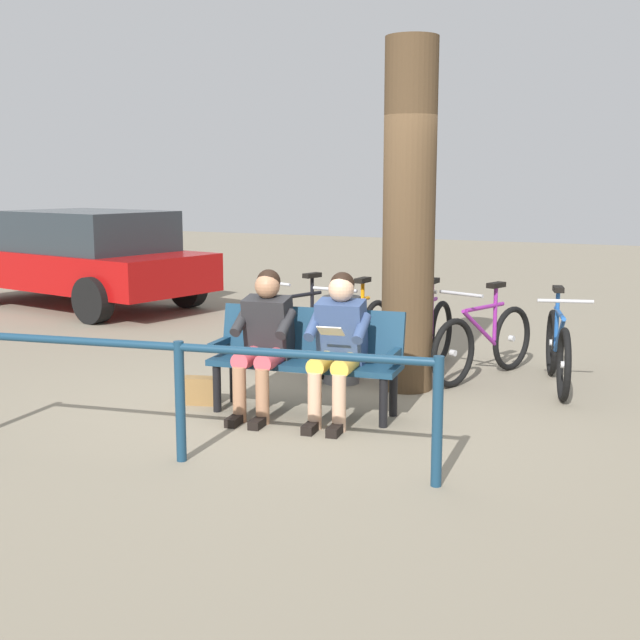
{
  "coord_description": "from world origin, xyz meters",
  "views": [
    {
      "loc": [
        -3.24,
        6.15,
        1.94
      ],
      "look_at": [
        -0.18,
        -0.16,
        0.75
      ],
      "focal_mm": 46.77,
      "sensor_mm": 36.0,
      "label": 1
    }
  ],
  "objects_px": {
    "bicycle_silver": "(301,327)",
    "parked_car": "(84,257)",
    "litter_bin": "(341,340)",
    "bicycle_red": "(425,337)",
    "bench": "(307,352)",
    "bicycle_black": "(484,342)",
    "bicycle_blue": "(354,335)",
    "tree_trunk": "(409,218)",
    "bicycle_green": "(558,350)",
    "person_companion": "(264,335)",
    "handbag": "(200,391)",
    "person_reading": "(338,340)"
  },
  "relations": [
    {
      "from": "litter_bin",
      "to": "bicycle_silver",
      "type": "xyz_separation_m",
      "value": [
        0.81,
        -0.72,
        -0.06
      ]
    },
    {
      "from": "bench",
      "to": "parked_car",
      "type": "xyz_separation_m",
      "value": [
        5.68,
        -3.73,
        0.27
      ]
    },
    {
      "from": "bicycle_black",
      "to": "bicycle_blue",
      "type": "xyz_separation_m",
      "value": [
        1.3,
        0.21,
        0.0
      ]
    },
    {
      "from": "person_reading",
      "to": "bicycle_black",
      "type": "xyz_separation_m",
      "value": [
        -0.69,
        -1.93,
        -0.31
      ]
    },
    {
      "from": "person_companion",
      "to": "handbag",
      "type": "bearing_deg",
      "value": -7.41
    },
    {
      "from": "bench",
      "to": "tree_trunk",
      "type": "relative_size",
      "value": 0.52
    },
    {
      "from": "handbag",
      "to": "bicycle_red",
      "type": "distance_m",
      "value": 2.47
    },
    {
      "from": "tree_trunk",
      "to": "bicycle_black",
      "type": "bearing_deg",
      "value": -127.19
    },
    {
      "from": "person_reading",
      "to": "bicycle_silver",
      "type": "distance_m",
      "value": 2.32
    },
    {
      "from": "bench",
      "to": "bicycle_black",
      "type": "relative_size",
      "value": 1.02
    },
    {
      "from": "bicycle_red",
      "to": "bicycle_green",
      "type": "bearing_deg",
      "value": 86.46
    },
    {
      "from": "litter_bin",
      "to": "bicycle_silver",
      "type": "height_order",
      "value": "bicycle_silver"
    },
    {
      "from": "bicycle_silver",
      "to": "bench",
      "type": "bearing_deg",
      "value": 45.16
    },
    {
      "from": "bench",
      "to": "bicycle_blue",
      "type": "bearing_deg",
      "value": -88.14
    },
    {
      "from": "handbag",
      "to": "tree_trunk",
      "type": "xyz_separation_m",
      "value": [
        -1.43,
        -1.3,
        1.47
      ]
    },
    {
      "from": "tree_trunk",
      "to": "bicycle_red",
      "type": "xyz_separation_m",
      "value": [
        0.07,
        -0.75,
        -1.23
      ]
    },
    {
      "from": "bicycle_green",
      "to": "parked_car",
      "type": "distance_m",
      "value": 7.69
    },
    {
      "from": "litter_bin",
      "to": "bicycle_blue",
      "type": "relative_size",
      "value": 0.5
    },
    {
      "from": "bicycle_black",
      "to": "bicycle_red",
      "type": "xyz_separation_m",
      "value": [
        0.61,
        -0.04,
        0.0
      ]
    },
    {
      "from": "handbag",
      "to": "litter_bin",
      "type": "distance_m",
      "value": 1.51
    },
    {
      "from": "bicycle_red",
      "to": "bicycle_silver",
      "type": "xyz_separation_m",
      "value": [
        1.39,
        0.08,
        0.0
      ]
    },
    {
      "from": "person_companion",
      "to": "bicycle_red",
      "type": "height_order",
      "value": "person_companion"
    },
    {
      "from": "handbag",
      "to": "parked_car",
      "type": "xyz_separation_m",
      "value": [
        4.74,
        -3.94,
        0.65
      ]
    },
    {
      "from": "bicycle_silver",
      "to": "parked_car",
      "type": "bearing_deg",
      "value": -96.13
    },
    {
      "from": "bicycle_blue",
      "to": "parked_car",
      "type": "relative_size",
      "value": 0.38
    },
    {
      "from": "bicycle_green",
      "to": "parked_car",
      "type": "bearing_deg",
      "value": -120.84
    },
    {
      "from": "person_companion",
      "to": "bicycle_red",
      "type": "relative_size",
      "value": 0.71
    },
    {
      "from": "tree_trunk",
      "to": "litter_bin",
      "type": "relative_size",
      "value": 3.79
    },
    {
      "from": "handbag",
      "to": "litter_bin",
      "type": "relative_size",
      "value": 0.36
    },
    {
      "from": "litter_bin",
      "to": "bicycle_black",
      "type": "bearing_deg",
      "value": -147.37
    },
    {
      "from": "bicycle_black",
      "to": "handbag",
      "type": "bearing_deg",
      "value": -25.53
    },
    {
      "from": "person_companion",
      "to": "bicycle_black",
      "type": "relative_size",
      "value": 0.75
    },
    {
      "from": "tree_trunk",
      "to": "bicycle_green",
      "type": "bearing_deg",
      "value": -152.21
    },
    {
      "from": "bicycle_green",
      "to": "tree_trunk",
      "type": "bearing_deg",
      "value": -78.2
    },
    {
      "from": "litter_bin",
      "to": "bicycle_green",
      "type": "distance_m",
      "value": 2.04
    },
    {
      "from": "person_companion",
      "to": "bicycle_black",
      "type": "bearing_deg",
      "value": -130.97
    },
    {
      "from": "handbag",
      "to": "tree_trunk",
      "type": "bearing_deg",
      "value": -137.58
    },
    {
      "from": "handbag",
      "to": "tree_trunk",
      "type": "distance_m",
      "value": 2.43
    },
    {
      "from": "litter_bin",
      "to": "bicycle_green",
      "type": "height_order",
      "value": "bicycle_green"
    },
    {
      "from": "bench",
      "to": "bicycle_blue",
      "type": "xyz_separation_m",
      "value": [
        0.27,
        -1.6,
        -0.15
      ]
    },
    {
      "from": "person_reading",
      "to": "litter_bin",
      "type": "bearing_deg",
      "value": -74.55
    },
    {
      "from": "bicycle_green",
      "to": "bicycle_red",
      "type": "height_order",
      "value": "same"
    },
    {
      "from": "litter_bin",
      "to": "bicycle_black",
      "type": "relative_size",
      "value": 0.52
    },
    {
      "from": "tree_trunk",
      "to": "parked_car",
      "type": "relative_size",
      "value": 0.71
    },
    {
      "from": "bicycle_black",
      "to": "parked_car",
      "type": "distance_m",
      "value": 6.99
    },
    {
      "from": "bench",
      "to": "litter_bin",
      "type": "xyz_separation_m",
      "value": [
        0.16,
        -1.05,
        -0.09
      ]
    },
    {
      "from": "person_reading",
      "to": "bicycle_green",
      "type": "distance_m",
      "value": 2.37
    },
    {
      "from": "bench",
      "to": "parked_car",
      "type": "distance_m",
      "value": 6.8
    },
    {
      "from": "bicycle_blue",
      "to": "bicycle_silver",
      "type": "height_order",
      "value": "same"
    },
    {
      "from": "tree_trunk",
      "to": "bicycle_green",
      "type": "height_order",
      "value": "tree_trunk"
    }
  ]
}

